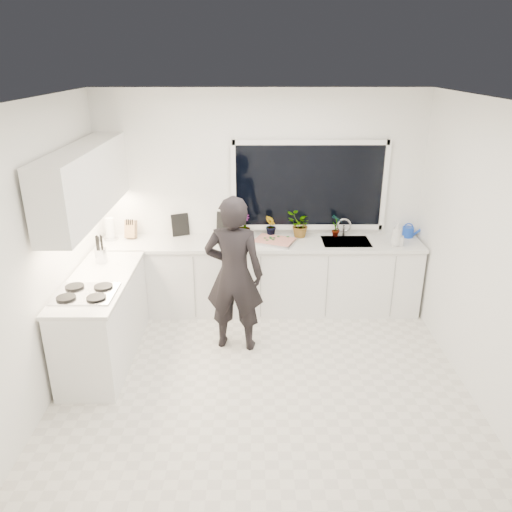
{
  "coord_description": "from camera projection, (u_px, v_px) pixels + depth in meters",
  "views": [
    {
      "loc": [
        -0.09,
        -4.28,
        3.02
      ],
      "look_at": [
        -0.06,
        0.4,
        1.15
      ],
      "focal_mm": 35.0,
      "sensor_mm": 36.0,
      "label": 1
    }
  ],
  "objects": [
    {
      "name": "herb_plants",
      "position": [
        290.0,
        225.0,
        6.2
      ],
      "size": [
        1.35,
        0.35,
        0.32
      ],
      "color": "#26662D",
      "rests_on": "countertop_back"
    },
    {
      "name": "pizza_tray",
      "position": [
        274.0,
        241.0,
        6.07
      ],
      "size": [
        0.6,
        0.53,
        0.03
      ],
      "primitive_type": "cube",
      "rotation": [
        0.0,
        0.0,
        -0.39
      ],
      "color": "silver",
      "rests_on": "countertop_back"
    },
    {
      "name": "window",
      "position": [
        309.0,
        186.0,
        6.13
      ],
      "size": [
        1.8,
        0.02,
        1.0
      ],
      "primitive_type": "cube",
      "color": "black",
      "rests_on": "wall_back"
    },
    {
      "name": "watering_can",
      "position": [
        408.0,
        232.0,
        6.24
      ],
      "size": [
        0.18,
        0.18,
        0.13
      ],
      "primitive_type": "cylinder",
      "rotation": [
        0.0,
        0.0,
        0.38
      ],
      "color": "#143FBC",
      "rests_on": "countertop_back"
    },
    {
      "name": "base_cabinets_back",
      "position": [
        260.0,
        277.0,
        6.28
      ],
      "size": [
        3.92,
        0.58,
        0.88
      ],
      "primitive_type": "cube",
      "color": "white",
      "rests_on": "floor"
    },
    {
      "name": "faucet",
      "position": [
        344.0,
        228.0,
        6.25
      ],
      "size": [
        0.03,
        0.03,
        0.22
      ],
      "primitive_type": "cylinder",
      "color": "silver",
      "rests_on": "countertop_back"
    },
    {
      "name": "stovetop",
      "position": [
        85.0,
        293.0,
        4.74
      ],
      "size": [
        0.56,
        0.48,
        0.03
      ],
      "primitive_type": "cube",
      "color": "black",
      "rests_on": "countertop_left"
    },
    {
      "name": "floor",
      "position": [
        262.0,
        376.0,
        5.1
      ],
      "size": [
        4.0,
        3.5,
        0.02
      ],
      "primitive_type": "cube",
      "color": "beige",
      "rests_on": "ground"
    },
    {
      "name": "paper_towel_roll",
      "position": [
        110.0,
        229.0,
        6.14
      ],
      "size": [
        0.13,
        0.13,
        0.26
      ],
      "primitive_type": "cylinder",
      "rotation": [
        0.0,
        0.0,
        0.17
      ],
      "color": "silver",
      "rests_on": "countertop_back"
    },
    {
      "name": "countertop_left",
      "position": [
        98.0,
        281.0,
        5.08
      ],
      "size": [
        0.62,
        1.6,
        0.04
      ],
      "primitive_type": "cube",
      "color": "silver",
      "rests_on": "base_cabinets_left"
    },
    {
      "name": "wall_back",
      "position": [
        260.0,
        201.0,
        6.23
      ],
      "size": [
        4.0,
        0.02,
        2.7
      ],
      "primitive_type": "cube",
      "color": "white",
      "rests_on": "ground"
    },
    {
      "name": "soap_bottles",
      "position": [
        397.0,
        235.0,
        5.92
      ],
      "size": [
        0.18,
        0.16,
        0.3
      ],
      "color": "#D8BF66",
      "rests_on": "countertop_back"
    },
    {
      "name": "wall_right",
      "position": [
        480.0,
        252.0,
        4.61
      ],
      "size": [
        0.02,
        3.5,
        2.7
      ],
      "primitive_type": "cube",
      "color": "white",
      "rests_on": "ground"
    },
    {
      "name": "utensil_crock",
      "position": [
        101.0,
        255.0,
        5.46
      ],
      "size": [
        0.16,
        0.16,
        0.16
      ],
      "primitive_type": "cylinder",
      "rotation": [
        0.0,
        0.0,
        0.32
      ],
      "color": "silver",
      "rests_on": "countertop_left"
    },
    {
      "name": "pizza",
      "position": [
        274.0,
        240.0,
        6.07
      ],
      "size": [
        0.54,
        0.47,
        0.01
      ],
      "primitive_type": "cube",
      "rotation": [
        0.0,
        0.0,
        -0.39
      ],
      "color": "red",
      "rests_on": "pizza_tray"
    },
    {
      "name": "picture_frame_large",
      "position": [
        180.0,
        225.0,
        6.27
      ],
      "size": [
        0.21,
        0.11,
        0.28
      ],
      "primitive_type": "cube",
      "rotation": [
        0.0,
        0.0,
        0.41
      ],
      "color": "black",
      "rests_on": "countertop_back"
    },
    {
      "name": "knife_block",
      "position": [
        131.0,
        230.0,
        6.18
      ],
      "size": [
        0.14,
        0.12,
        0.22
      ],
      "primitive_type": "cube",
      "rotation": [
        0.0,
        0.0,
        -0.14
      ],
      "color": "brown",
      "rests_on": "countertop_back"
    },
    {
      "name": "person",
      "position": [
        234.0,
        275.0,
        5.31
      ],
      "size": [
        0.69,
        0.5,
        1.73
      ],
      "primitive_type": "imported",
      "rotation": [
        0.0,
        0.0,
        2.99
      ],
      "color": "black",
      "rests_on": "floor"
    },
    {
      "name": "upper_cabinets",
      "position": [
        85.0,
        181.0,
        5.05
      ],
      "size": [
        0.34,
        2.1,
        0.7
      ],
      "primitive_type": "cube",
      "color": "white",
      "rests_on": "wall_left"
    },
    {
      "name": "base_cabinets_left",
      "position": [
        104.0,
        321.0,
        5.25
      ],
      "size": [
        0.58,
        1.6,
        0.88
      ],
      "primitive_type": "cube",
      "color": "white",
      "rests_on": "floor"
    },
    {
      "name": "wall_left",
      "position": [
        45.0,
        252.0,
        4.59
      ],
      "size": [
        0.02,
        3.5,
        2.7
      ],
      "primitive_type": "cube",
      "color": "white",
      "rests_on": "ground"
    },
    {
      "name": "countertop_back",
      "position": [
        260.0,
        243.0,
        6.1
      ],
      "size": [
        3.94,
        0.62,
        0.04
      ],
      "primitive_type": "cube",
      "color": "silver",
      "rests_on": "base_cabinets_back"
    },
    {
      "name": "sink",
      "position": [
        346.0,
        245.0,
        6.13
      ],
      "size": [
        0.58,
        0.42,
        0.14
      ],
      "primitive_type": "cube",
      "color": "silver",
      "rests_on": "countertop_back"
    },
    {
      "name": "ceiling",
      "position": [
        264.0,
        98.0,
        4.09
      ],
      "size": [
        4.0,
        3.5,
        0.02
      ],
      "primitive_type": "cube",
      "color": "white",
      "rests_on": "wall_back"
    },
    {
      "name": "picture_frame_small",
      "position": [
        226.0,
        224.0,
        6.27
      ],
      "size": [
        0.25,
        0.08,
        0.3
      ],
      "primitive_type": "cube",
      "rotation": [
        0.0,
        0.0,
        -0.24
      ],
      "color": "black",
      "rests_on": "countertop_back"
    }
  ]
}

